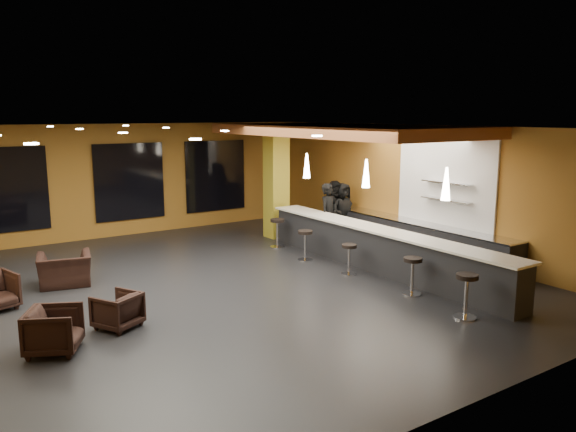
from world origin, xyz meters
TOP-DOWN VIEW (x-y plane):
  - floor at (0.00, 0.00)m, footprint 12.00×13.00m
  - ceiling at (0.00, 0.00)m, footprint 12.00×13.00m
  - wall_back at (0.00, 6.55)m, footprint 12.00×0.10m
  - wall_front at (0.00, -6.55)m, footprint 12.00×0.10m
  - wall_right at (6.05, 0.00)m, footprint 0.10×13.00m
  - wood_soffit at (4.00, 1.00)m, footprint 3.60×8.00m
  - window_left at (-3.50, 6.44)m, footprint 2.20×0.06m
  - window_center at (0.00, 6.44)m, footprint 2.20×0.06m
  - window_right at (3.00, 6.44)m, footprint 2.20×0.06m
  - tile_backsplash at (5.96, -1.00)m, footprint 0.06×3.20m
  - bar_counter at (3.65, -1.00)m, footprint 0.60×8.00m
  - bar_top at (3.65, -1.00)m, footprint 0.78×8.10m
  - prep_counter at (5.65, -0.50)m, footprint 0.70×6.00m
  - prep_top at (5.65, -0.50)m, footprint 0.72×6.00m
  - wall_shelf_lower at (5.82, -1.20)m, footprint 0.30×1.50m
  - wall_shelf_upper at (5.82, -1.20)m, footprint 0.30×1.50m
  - column at (3.65, 3.60)m, footprint 0.60×0.60m
  - pendant_0 at (3.65, -3.00)m, footprint 0.20×0.20m
  - pendant_1 at (3.65, -0.50)m, footprint 0.20×0.20m
  - pendant_2 at (3.65, 2.00)m, footprint 0.20×0.20m
  - staff_a at (4.21, 1.69)m, footprint 0.78×0.63m
  - staff_b at (5.04, 2.40)m, footprint 1.01×0.86m
  - staff_c at (5.25, 2.32)m, footprint 0.88×0.62m
  - armchair_a at (-4.00, -1.66)m, footprint 1.08×1.07m
  - armchair_b at (-2.83, -1.19)m, footprint 0.95×0.96m
  - armchair_d at (-3.02, 2.00)m, footprint 1.30×1.19m
  - bar_stool_0 at (2.75, -4.36)m, footprint 0.43×0.43m
  - bar_stool_1 at (2.95, -2.81)m, footprint 0.41×0.41m
  - bar_stool_2 at (2.82, -0.89)m, footprint 0.37×0.37m
  - bar_stool_3 at (2.72, 0.76)m, footprint 0.41×0.41m
  - bar_stool_4 at (2.90, 2.38)m, footprint 0.42×0.42m

SIDE VIEW (x-z plane):
  - floor at x=0.00m, z-range -0.10..0.00m
  - armchair_b at x=-2.83m, z-range 0.00..0.65m
  - armchair_d at x=-3.02m, z-range 0.00..0.73m
  - armchair_a at x=-4.00m, z-range 0.00..0.74m
  - prep_counter at x=5.65m, z-range 0.00..0.86m
  - bar_stool_2 at x=2.82m, z-range 0.10..0.84m
  - bar_counter at x=3.65m, z-range 0.00..1.00m
  - bar_stool_3 at x=2.72m, z-range 0.11..0.91m
  - bar_stool_1 at x=2.95m, z-range 0.11..0.93m
  - bar_stool_4 at x=2.90m, z-range 0.12..0.95m
  - bar_stool_0 at x=2.75m, z-range 0.12..0.98m
  - staff_c at x=5.25m, z-range 0.00..1.72m
  - prep_top at x=5.65m, z-range 0.87..0.90m
  - staff_b at x=5.04m, z-range 0.00..1.79m
  - staff_a at x=4.21m, z-range 0.00..1.84m
  - bar_top at x=3.65m, z-range 1.00..1.05m
  - wall_shelf_lower at x=5.82m, z-range 1.59..1.61m
  - window_left at x=-3.50m, z-range 0.50..2.90m
  - window_center at x=0.00m, z-range 0.50..2.90m
  - window_right at x=3.00m, z-range 0.50..2.90m
  - wall_back at x=0.00m, z-range 0.00..3.50m
  - wall_front at x=0.00m, z-range 0.00..3.50m
  - wall_right at x=6.05m, z-range 0.00..3.50m
  - column at x=3.65m, z-range 0.00..3.50m
  - tile_backsplash at x=5.96m, z-range 0.80..3.20m
  - wall_shelf_upper at x=5.82m, z-range 2.03..2.06m
  - pendant_0 at x=3.65m, z-range 2.00..2.70m
  - pendant_1 at x=3.65m, z-range 2.00..2.70m
  - pendant_2 at x=3.65m, z-range 2.00..2.70m
  - wood_soffit at x=4.00m, z-range 3.22..3.50m
  - ceiling at x=0.00m, z-range 3.50..3.60m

